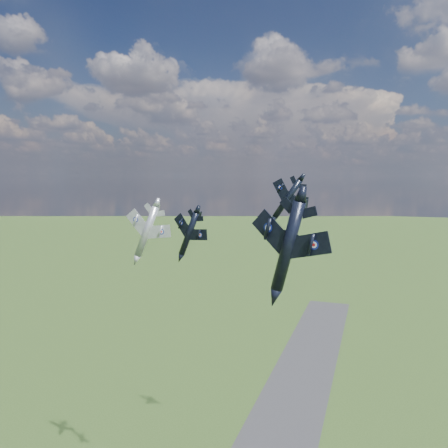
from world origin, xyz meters
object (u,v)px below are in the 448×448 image
(jet_high_navy, at_px, (287,199))
(jet_left_silver, at_px, (147,231))
(jet_right_navy, at_px, (288,246))
(jet_lead_navy, at_px, (189,234))

(jet_high_navy, distance_m, jet_left_silver, 36.15)
(jet_right_navy, relative_size, jet_high_navy, 1.05)
(jet_lead_navy, relative_size, jet_left_silver, 0.80)
(jet_high_navy, xyz_separation_m, jet_left_silver, (-25.66, -24.69, -6.24))
(jet_lead_navy, bearing_deg, jet_left_silver, 176.91)
(jet_high_navy, bearing_deg, jet_lead_navy, -113.75)
(jet_lead_navy, xyz_separation_m, jet_right_navy, (24.79, -25.67, 2.72))
(jet_right_navy, bearing_deg, jet_lead_navy, 148.73)
(jet_lead_navy, height_order, jet_right_navy, jet_right_navy)
(jet_right_navy, height_order, jet_left_silver, jet_right_navy)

